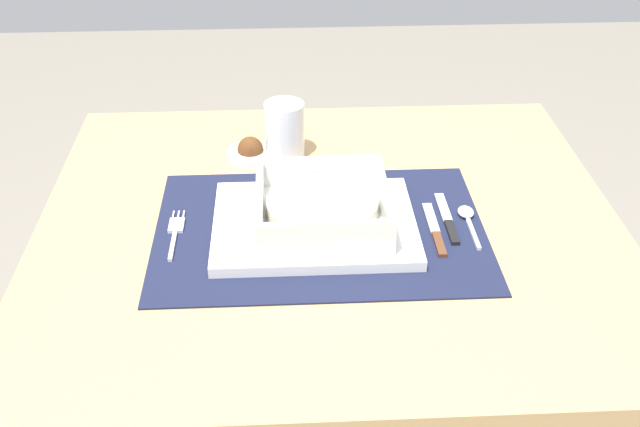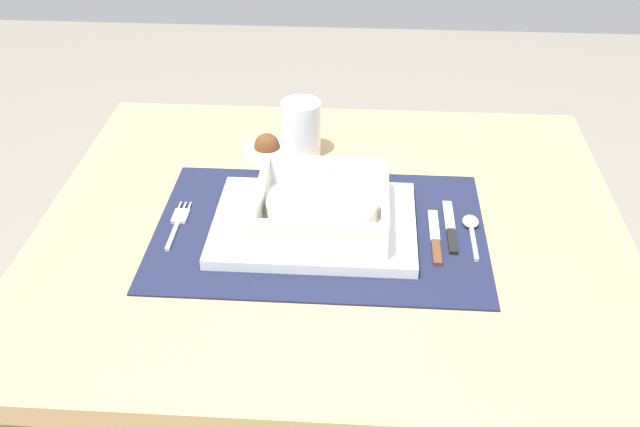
{
  "view_description": "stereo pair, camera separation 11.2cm",
  "coord_description": "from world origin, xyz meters",
  "px_view_note": "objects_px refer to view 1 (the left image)",
  "views": [
    {
      "loc": [
        -0.06,
        -0.97,
        1.39
      ],
      "look_at": [
        -0.02,
        -0.03,
        0.78
      ],
      "focal_mm": 43.63,
      "sensor_mm": 36.0,
      "label": 1
    },
    {
      "loc": [
        0.05,
        -0.97,
        1.39
      ],
      "look_at": [
        -0.02,
        -0.03,
        0.78
      ],
      "focal_mm": 43.63,
      "sensor_mm": 36.0,
      "label": 2
    }
  ],
  "objects_px": {
    "fork": "(175,231)",
    "spoon": "(467,216)",
    "condiment_saucer": "(250,152)",
    "porridge_bowl": "(322,208)",
    "dining_table": "(329,281)",
    "bread_knife": "(436,232)",
    "drinking_glass": "(285,133)",
    "butter_knife": "(448,221)"
  },
  "relations": [
    {
      "from": "fork",
      "to": "spoon",
      "type": "xyz_separation_m",
      "value": [
        0.43,
        0.01,
        0.0
      ]
    },
    {
      "from": "condiment_saucer",
      "to": "porridge_bowl",
      "type": "bearing_deg",
      "value": -64.56
    },
    {
      "from": "dining_table",
      "to": "condiment_saucer",
      "type": "relative_size",
      "value": 10.81
    },
    {
      "from": "bread_knife",
      "to": "drinking_glass",
      "type": "bearing_deg",
      "value": 128.5
    },
    {
      "from": "dining_table",
      "to": "fork",
      "type": "height_order",
      "value": "fork"
    },
    {
      "from": "porridge_bowl",
      "to": "bread_knife",
      "type": "bearing_deg",
      "value": -7.26
    },
    {
      "from": "drinking_glass",
      "to": "condiment_saucer",
      "type": "height_order",
      "value": "drinking_glass"
    },
    {
      "from": "butter_knife",
      "to": "drinking_glass",
      "type": "distance_m",
      "value": 0.33
    },
    {
      "from": "spoon",
      "to": "drinking_glass",
      "type": "xyz_separation_m",
      "value": [
        -0.27,
        0.22,
        0.03
      ]
    },
    {
      "from": "condiment_saucer",
      "to": "bread_knife",
      "type": "bearing_deg",
      "value": -42.65
    },
    {
      "from": "bread_knife",
      "to": "condiment_saucer",
      "type": "distance_m",
      "value": 0.37
    },
    {
      "from": "porridge_bowl",
      "to": "spoon",
      "type": "bearing_deg",
      "value": 4.17
    },
    {
      "from": "spoon",
      "to": "butter_knife",
      "type": "relative_size",
      "value": 0.8
    },
    {
      "from": "fork",
      "to": "drinking_glass",
      "type": "xyz_separation_m",
      "value": [
        0.16,
        0.23,
        0.04
      ]
    },
    {
      "from": "porridge_bowl",
      "to": "drinking_glass",
      "type": "xyz_separation_m",
      "value": [
        -0.05,
        0.23,
        0.0
      ]
    },
    {
      "from": "dining_table",
      "to": "porridge_bowl",
      "type": "bearing_deg",
      "value": -115.41
    },
    {
      "from": "bread_knife",
      "to": "drinking_glass",
      "type": "distance_m",
      "value": 0.33
    },
    {
      "from": "porridge_bowl",
      "to": "fork",
      "type": "height_order",
      "value": "porridge_bowl"
    },
    {
      "from": "spoon",
      "to": "butter_knife",
      "type": "distance_m",
      "value": 0.03
    },
    {
      "from": "porridge_bowl",
      "to": "butter_knife",
      "type": "xyz_separation_m",
      "value": [
        0.19,
        0.01,
        -0.03
      ]
    },
    {
      "from": "butter_knife",
      "to": "bread_knife",
      "type": "xyz_separation_m",
      "value": [
        -0.02,
        -0.03,
        0.0
      ]
    },
    {
      "from": "dining_table",
      "to": "butter_knife",
      "type": "xyz_separation_m",
      "value": [
        0.17,
        -0.02,
        0.12
      ]
    },
    {
      "from": "porridge_bowl",
      "to": "fork",
      "type": "bearing_deg",
      "value": 179.17
    },
    {
      "from": "dining_table",
      "to": "porridge_bowl",
      "type": "distance_m",
      "value": 0.16
    },
    {
      "from": "spoon",
      "to": "drinking_glass",
      "type": "height_order",
      "value": "drinking_glass"
    },
    {
      "from": "porridge_bowl",
      "to": "fork",
      "type": "distance_m",
      "value": 0.22
    },
    {
      "from": "butter_knife",
      "to": "bread_knife",
      "type": "height_order",
      "value": "same"
    },
    {
      "from": "spoon",
      "to": "bread_knife",
      "type": "distance_m",
      "value": 0.07
    },
    {
      "from": "dining_table",
      "to": "drinking_glass",
      "type": "distance_m",
      "value": 0.27
    },
    {
      "from": "butter_knife",
      "to": "dining_table",
      "type": "bearing_deg",
      "value": 175.5
    },
    {
      "from": "bread_knife",
      "to": "porridge_bowl",
      "type": "bearing_deg",
      "value": 171.28
    },
    {
      "from": "butter_knife",
      "to": "bread_knife",
      "type": "bearing_deg",
      "value": -128.14
    },
    {
      "from": "spoon",
      "to": "bread_knife",
      "type": "bearing_deg",
      "value": -146.35
    },
    {
      "from": "drinking_glass",
      "to": "bread_knife",
      "type": "bearing_deg",
      "value": -50.05
    },
    {
      "from": "bread_knife",
      "to": "condiment_saucer",
      "type": "relative_size",
      "value": 1.7
    },
    {
      "from": "porridge_bowl",
      "to": "condiment_saucer",
      "type": "bearing_deg",
      "value": 115.44
    },
    {
      "from": "porridge_bowl",
      "to": "butter_knife",
      "type": "relative_size",
      "value": 1.39
    },
    {
      "from": "fork",
      "to": "drinking_glass",
      "type": "distance_m",
      "value": 0.29
    },
    {
      "from": "porridge_bowl",
      "to": "bread_knife",
      "type": "distance_m",
      "value": 0.17
    },
    {
      "from": "fork",
      "to": "spoon",
      "type": "bearing_deg",
      "value": 0.56
    },
    {
      "from": "porridge_bowl",
      "to": "spoon",
      "type": "xyz_separation_m",
      "value": [
        0.22,
        0.02,
        -0.03
      ]
    },
    {
      "from": "fork",
      "to": "condiment_saucer",
      "type": "distance_m",
      "value": 0.25
    }
  ]
}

